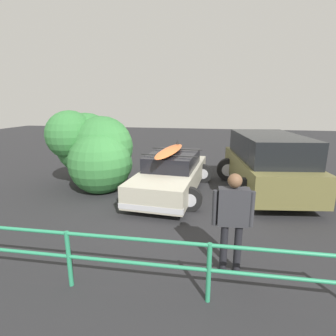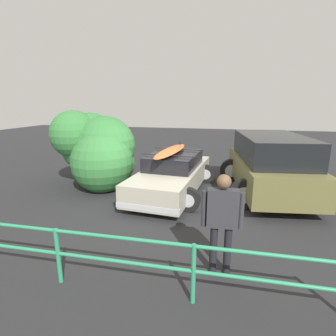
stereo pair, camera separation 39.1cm
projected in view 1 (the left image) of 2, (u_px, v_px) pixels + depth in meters
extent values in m
cube|color=#28282B|center=(171.00, 200.00, 7.80)|extent=(44.00, 44.00, 0.02)
cube|color=#B7B29E|center=(171.00, 177.00, 8.35)|extent=(1.96, 4.45, 0.62)
cube|color=black|center=(173.00, 160.00, 8.38)|extent=(1.59, 2.18, 0.44)
cube|color=silver|center=(150.00, 208.00, 6.40)|extent=(1.68, 0.22, 0.14)
cube|color=silver|center=(184.00, 168.00, 10.39)|extent=(1.68, 0.22, 0.14)
cylinder|color=black|center=(190.00, 199.00, 6.92)|extent=(0.66, 0.18, 0.66)
cylinder|color=#B7B7BC|center=(190.00, 199.00, 6.92)|extent=(0.36, 0.19, 0.36)
cylinder|color=black|center=(131.00, 194.00, 7.33)|extent=(0.66, 0.18, 0.66)
cylinder|color=#B7B7BC|center=(131.00, 194.00, 7.33)|extent=(0.36, 0.19, 0.36)
cylinder|color=black|center=(203.00, 173.00, 9.44)|extent=(0.66, 0.18, 0.66)
cylinder|color=#B7B7BC|center=(203.00, 173.00, 9.44)|extent=(0.36, 0.19, 0.36)
cylinder|color=black|center=(159.00, 170.00, 9.86)|extent=(0.66, 0.18, 0.66)
cylinder|color=#B7B7BC|center=(159.00, 170.00, 9.86)|extent=(0.36, 0.19, 0.36)
cylinder|color=black|center=(168.00, 155.00, 7.78)|extent=(1.72, 0.16, 0.03)
cylinder|color=black|center=(177.00, 149.00, 8.85)|extent=(1.72, 0.16, 0.03)
ellipsoid|color=orange|center=(170.00, 151.00, 8.22)|extent=(0.72, 2.79, 0.09)
cone|color=black|center=(178.00, 142.00, 9.23)|extent=(0.10, 0.10, 0.14)
cube|color=brown|center=(267.00, 171.00, 8.31)|extent=(2.49, 4.49, 0.85)
cube|color=black|center=(269.00, 147.00, 8.12)|extent=(2.21, 3.54, 0.74)
cylinder|color=black|center=(249.00, 155.00, 10.45)|extent=(0.75, 0.28, 0.74)
cylinder|color=black|center=(317.00, 194.00, 7.09)|extent=(0.82, 0.22, 0.82)
cylinder|color=#B7B7BC|center=(317.00, 194.00, 7.09)|extent=(0.45, 0.23, 0.45)
cylinder|color=black|center=(244.00, 193.00, 7.18)|extent=(0.82, 0.22, 0.82)
cylinder|color=#B7B7BC|center=(244.00, 193.00, 7.18)|extent=(0.45, 0.23, 0.45)
cylinder|color=black|center=(282.00, 170.00, 9.58)|extent=(0.82, 0.22, 0.82)
cylinder|color=#B7B7BC|center=(282.00, 170.00, 9.58)|extent=(0.45, 0.23, 0.45)
cylinder|color=black|center=(228.00, 169.00, 9.66)|extent=(0.82, 0.22, 0.82)
cylinder|color=#B7B7BC|center=(228.00, 169.00, 9.66)|extent=(0.45, 0.23, 0.45)
cylinder|color=black|center=(238.00, 248.00, 4.41)|extent=(0.12, 0.12, 0.85)
cylinder|color=black|center=(224.00, 248.00, 4.44)|extent=(0.12, 0.12, 0.85)
cube|color=#333338|center=(233.00, 207.00, 4.24)|extent=(0.51, 0.24, 0.64)
sphere|color=brown|center=(235.00, 181.00, 4.14)|extent=(0.23, 0.23, 0.23)
cylinder|color=#333338|center=(252.00, 209.00, 4.22)|extent=(0.09, 0.09, 0.60)
cylinder|color=#333338|center=(215.00, 208.00, 4.28)|extent=(0.09, 0.09, 0.60)
cylinder|color=#2D9366|center=(209.00, 273.00, 3.71)|extent=(0.07, 0.07, 0.93)
cylinder|color=#2D9366|center=(69.00, 259.00, 4.04)|extent=(0.07, 0.07, 0.93)
cylinder|color=#2D9366|center=(66.00, 233.00, 3.93)|extent=(8.54, 0.26, 0.06)
cylinder|color=#2D9366|center=(69.00, 256.00, 4.03)|extent=(8.54, 0.26, 0.06)
cylinder|color=#4C3828|center=(97.00, 178.00, 9.13)|extent=(0.37, 0.37, 0.49)
sphere|color=#387F3D|center=(71.00, 135.00, 8.67)|extent=(1.61, 1.61, 1.61)
sphere|color=#387F3D|center=(94.00, 153.00, 8.99)|extent=(1.32, 1.32, 1.32)
sphere|color=#387F3D|center=(87.00, 144.00, 9.20)|extent=(2.14, 2.14, 2.14)
sphere|color=#387F3D|center=(97.00, 147.00, 8.76)|extent=(1.41, 1.41, 1.41)
sphere|color=#387F3D|center=(103.00, 146.00, 8.78)|extent=(2.02, 2.02, 2.02)
sphere|color=#387F3D|center=(100.00, 163.00, 8.40)|extent=(2.00, 2.00, 2.00)
sphere|color=#387F3D|center=(112.00, 164.00, 9.05)|extent=(1.43, 1.43, 1.43)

